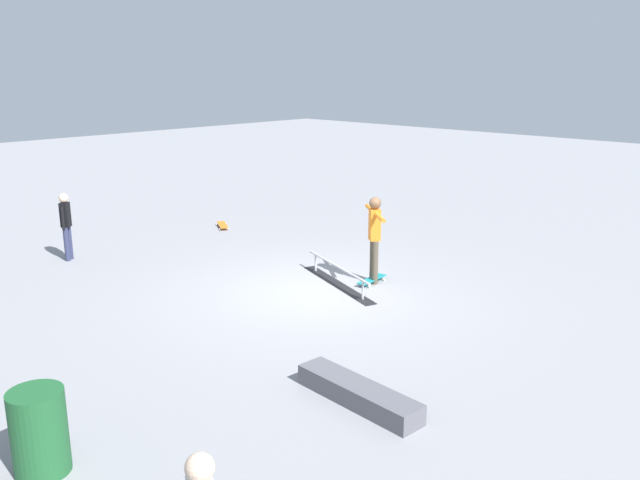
# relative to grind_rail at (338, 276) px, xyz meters

# --- Properties ---
(ground_plane) EXTENTS (60.00, 60.00, 0.00)m
(ground_plane) POSITION_rel_grind_rail_xyz_m (-0.01, 0.65, -0.17)
(ground_plane) COLOR gray
(grind_rail) EXTENTS (2.53, 1.11, 0.39)m
(grind_rail) POSITION_rel_grind_rail_xyz_m (0.00, 0.00, 0.00)
(grind_rail) COLOR black
(grind_rail) RESTS_ON ground_plane
(skate_ledge) EXTENTS (1.88, 0.54, 0.27)m
(skate_ledge) POSITION_rel_grind_rail_xyz_m (-3.35, 3.31, -0.04)
(skate_ledge) COLOR #595960
(skate_ledge) RESTS_ON ground_plane
(skater_main) EXTENTS (1.15, 0.91, 1.72)m
(skater_main) POSITION_rel_grind_rail_xyz_m (-0.42, -0.59, 0.83)
(skater_main) COLOR brown
(skater_main) RESTS_ON ground_plane
(skateboard_main) EXTENTS (0.34, 0.82, 0.09)m
(skateboard_main) POSITION_rel_grind_rail_xyz_m (-0.43, -0.53, -0.10)
(skateboard_main) COLOR teal
(skateboard_main) RESTS_ON ground_plane
(bystander_black_shirt) EXTENTS (0.27, 0.30, 1.49)m
(bystander_black_shirt) POSITION_rel_grind_rail_xyz_m (5.44, 2.83, 0.68)
(bystander_black_shirt) COLOR #2D3351
(bystander_black_shirt) RESTS_ON ground_plane
(loose_skateboard_orange) EXTENTS (0.79, 0.57, 0.09)m
(loose_skateboard_orange) POSITION_rel_grind_rail_xyz_m (5.37, -1.39, -0.10)
(loose_skateboard_orange) COLOR orange
(loose_skateboard_orange) RESTS_ON ground_plane
(trash_bin) EXTENTS (0.58, 0.58, 0.93)m
(trash_bin) POSITION_rel_grind_rail_xyz_m (-1.89, 6.73, 0.30)
(trash_bin) COLOR #1E592D
(trash_bin) RESTS_ON ground_plane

